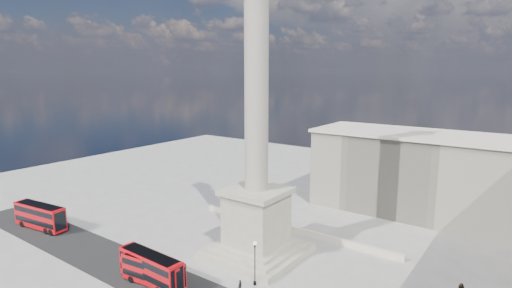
{
  "coord_description": "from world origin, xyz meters",
  "views": [
    {
      "loc": [
        34.89,
        -43.23,
        28.69
      ],
      "look_at": [
        2.98,
        0.78,
        18.8
      ],
      "focal_mm": 28.0,
      "sensor_mm": 36.0,
      "label": 1
    }
  ],
  "objects_px": {
    "nelsons_column": "(256,176)",
    "red_bus_a": "(154,271)",
    "victorian_lamp": "(255,259)",
    "pedestrian_crossing": "(240,286)",
    "red_bus_b": "(151,268)",
    "red_bus_e": "(40,216)"
  },
  "relations": [
    {
      "from": "red_bus_e",
      "to": "victorian_lamp",
      "type": "height_order",
      "value": "victorian_lamp"
    },
    {
      "from": "red_bus_b",
      "to": "pedestrian_crossing",
      "type": "bearing_deg",
      "value": 27.46
    },
    {
      "from": "nelsons_column",
      "to": "pedestrian_crossing",
      "type": "height_order",
      "value": "nelsons_column"
    },
    {
      "from": "nelsons_column",
      "to": "red_bus_a",
      "type": "height_order",
      "value": "nelsons_column"
    },
    {
      "from": "red_bus_b",
      "to": "nelsons_column",
      "type": "bearing_deg",
      "value": 69.64
    },
    {
      "from": "red_bus_b",
      "to": "victorian_lamp",
      "type": "bearing_deg",
      "value": 36.16
    },
    {
      "from": "red_bus_e",
      "to": "pedestrian_crossing",
      "type": "xyz_separation_m",
      "value": [
        43.21,
        4.62,
        -1.59
      ]
    },
    {
      "from": "red_bus_b",
      "to": "victorian_lamp",
      "type": "relative_size",
      "value": 1.72
    },
    {
      "from": "victorian_lamp",
      "to": "red_bus_b",
      "type": "bearing_deg",
      "value": -145.22
    },
    {
      "from": "nelsons_column",
      "to": "victorian_lamp",
      "type": "relative_size",
      "value": 7.9
    },
    {
      "from": "red_bus_b",
      "to": "red_bus_e",
      "type": "bearing_deg",
      "value": 179.87
    },
    {
      "from": "red_bus_e",
      "to": "red_bus_a",
      "type": "bearing_deg",
      "value": -9.17
    },
    {
      "from": "red_bus_a",
      "to": "victorian_lamp",
      "type": "bearing_deg",
      "value": 29.46
    },
    {
      "from": "red_bus_a",
      "to": "red_bus_e",
      "type": "xyz_separation_m",
      "value": [
        -32.65,
        0.89,
        0.4
      ]
    },
    {
      "from": "pedestrian_crossing",
      "to": "red_bus_a",
      "type": "bearing_deg",
      "value": 102.32
    },
    {
      "from": "victorian_lamp",
      "to": "pedestrian_crossing",
      "type": "xyz_separation_m",
      "value": [
        -0.49,
        -2.63,
        -2.85
      ]
    },
    {
      "from": "victorian_lamp",
      "to": "nelsons_column",
      "type": "bearing_deg",
      "value": 124.63
    },
    {
      "from": "victorian_lamp",
      "to": "pedestrian_crossing",
      "type": "relative_size",
      "value": 3.67
    },
    {
      "from": "victorian_lamp",
      "to": "pedestrian_crossing",
      "type": "distance_m",
      "value": 3.91
    },
    {
      "from": "nelsons_column",
      "to": "red_bus_b",
      "type": "height_order",
      "value": "nelsons_column"
    },
    {
      "from": "nelsons_column",
      "to": "red_bus_b",
      "type": "xyz_separation_m",
      "value": [
        -6.31,
        -15.82,
        -10.63
      ]
    },
    {
      "from": "nelsons_column",
      "to": "victorian_lamp",
      "type": "xyz_separation_m",
      "value": [
        5.34,
        -7.73,
        -9.2
      ]
    }
  ]
}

